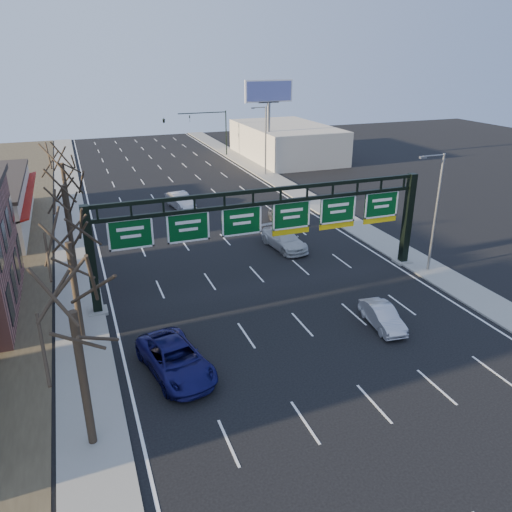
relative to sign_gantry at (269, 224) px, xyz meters
name	(u,v)px	position (x,y,z in m)	size (l,w,h in m)	color
ground	(317,341)	(-0.16, -8.00, -4.63)	(160.00, 160.00, 0.00)	black
sidewalk_left	(74,250)	(-12.96, 12.00, -4.57)	(3.00, 120.00, 0.12)	gray
sidewalk_right	(340,217)	(12.64, 12.00, -4.57)	(3.00, 120.00, 0.12)	gray
lane_markings	(219,232)	(-0.16, 12.00, -4.62)	(21.60, 120.00, 0.01)	white
sign_gantry	(269,224)	(0.00, 0.00, 0.00)	(24.60, 1.20, 7.20)	black
building_right_distant	(286,142)	(19.84, 42.00, -2.13)	(12.00, 20.00, 5.00)	#BEB19D
tree_near	(69,287)	(-12.96, -12.00, 2.86)	(3.60, 3.60, 8.86)	black
tree_gantry	(65,224)	(-12.96, -3.00, 2.48)	(3.60, 3.60, 8.48)	black
tree_mid	(61,171)	(-12.96, 7.00, 3.23)	(3.60, 3.60, 9.24)	black
tree_far	(60,151)	(-12.96, 17.00, 2.86)	(3.60, 3.60, 8.86)	black
streetlight_near	(435,207)	(12.31, -2.00, 0.45)	(2.15, 0.22, 9.00)	slate
streetlight_far	(265,137)	(12.31, 32.00, 0.45)	(2.15, 0.22, 9.00)	slate
billboard_right	(269,102)	(14.84, 36.98, 4.43)	(7.00, 0.50, 12.00)	slate
traffic_signal_mast	(188,122)	(5.53, 47.00, 0.87)	(10.16, 0.54, 7.00)	black
car_blue_suv	(176,360)	(-8.50, -8.20, -3.82)	(2.69, 5.83, 1.62)	#13124F
car_silver_sedan	(382,316)	(4.33, -7.89, -3.97)	(1.40, 4.02, 1.32)	#B0AFB4
car_white_wagon	(284,239)	(3.96, 6.24, -3.85)	(2.17, 5.34, 1.55)	silver
car_grey_far	(282,217)	(6.42, 12.33, -3.96)	(1.57, 3.90, 1.33)	#3D3E42
car_silver_distant	(180,201)	(-1.76, 20.88, -3.81)	(1.73, 4.97, 1.64)	#A8A7AC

